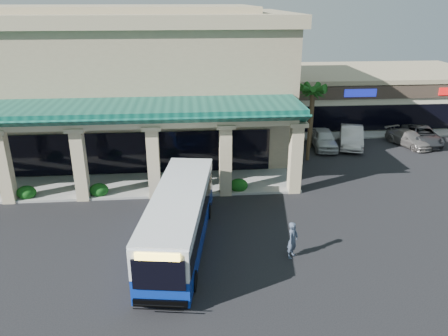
{
  "coord_description": "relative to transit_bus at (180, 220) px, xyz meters",
  "views": [
    {
      "loc": [
        -0.8,
        -20.54,
        11.95
      ],
      "look_at": [
        1.33,
        4.23,
        2.2
      ],
      "focal_mm": 35.0,
      "sensor_mm": 36.0,
      "label": 1
    }
  ],
  "objects": [
    {
      "name": "ground",
      "position": [
        1.37,
        1.0,
        -1.5
      ],
      "size": [
        110.0,
        110.0,
        0.0
      ],
      "primitive_type": "plane",
      "color": "black"
    },
    {
      "name": "palm_0",
      "position": [
        9.87,
        12.0,
        1.8
      ],
      "size": [
        2.4,
        2.4,
        6.6
      ],
      "primitive_type": null,
      "color": "#164A13",
      "rests_on": "ground"
    },
    {
      "name": "broadleaf_tree",
      "position": [
        8.87,
        20.0,
        0.9
      ],
      "size": [
        2.6,
        2.6,
        4.81
      ],
      "primitive_type": null,
      "color": "#0F430F",
      "rests_on": "ground"
    },
    {
      "name": "strip_mall",
      "position": [
        19.37,
        25.0,
        0.95
      ],
      "size": [
        22.5,
        12.5,
        4.9
      ],
      "primitive_type": null,
      "color": "beige",
      "rests_on": "ground"
    },
    {
      "name": "arcade",
      "position": [
        -6.63,
        7.8,
        1.35
      ],
      "size": [
        30.0,
        6.2,
        5.7
      ],
      "primitive_type": null,
      "color": "#0C4A3F",
      "rests_on": "ground"
    },
    {
      "name": "transit_bus",
      "position": [
        0.0,
        0.0,
        0.0
      ],
      "size": [
        4.06,
        10.99,
        3.0
      ],
      "primitive_type": null,
      "rotation": [
        0.0,
        0.0,
        -0.15
      ],
      "color": "#0B2DA1",
      "rests_on": "ground"
    },
    {
      "name": "car_white",
      "position": [
        14.45,
        15.02,
        -0.64
      ],
      "size": [
        3.34,
        5.5,
        1.71
      ],
      "primitive_type": "imported",
      "rotation": [
        0.0,
        0.0,
        -0.32
      ],
      "color": "beige",
      "rests_on": "ground"
    },
    {
      "name": "palm_1",
      "position": [
        10.87,
        15.0,
        1.4
      ],
      "size": [
        2.4,
        2.4,
        5.8
      ],
      "primitive_type": null,
      "color": "#164A13",
      "rests_on": "ground"
    },
    {
      "name": "car_silver",
      "position": [
        11.99,
        14.82,
        -0.71
      ],
      "size": [
        2.39,
        4.82,
        1.58
      ],
      "primitive_type": "imported",
      "rotation": [
        0.0,
        0.0,
        -0.12
      ],
      "color": "silver",
      "rests_on": "ground"
    },
    {
      "name": "pedestrian",
      "position": [
        5.48,
        -1.43,
        -0.56
      ],
      "size": [
        0.79,
        0.82,
        1.88
      ],
      "primitive_type": "imported",
      "rotation": [
        0.0,
        0.0,
        0.88
      ],
      "color": "#3D485D",
      "rests_on": "ground"
    },
    {
      "name": "car_red",
      "position": [
        19.46,
        14.75,
        -0.85
      ],
      "size": [
        3.17,
        4.8,
        1.29
      ],
      "primitive_type": "imported",
      "rotation": [
        0.0,
        0.0,
        0.33
      ],
      "color": "gray",
      "rests_on": "ground"
    },
    {
      "name": "car_gray",
      "position": [
        20.95,
        15.37,
        -0.77
      ],
      "size": [
        3.28,
        5.61,
        1.47
      ],
      "primitive_type": "imported",
      "rotation": [
        0.0,
        0.0,
        -0.17
      ],
      "color": "#343539",
      "rests_on": "ground"
    },
    {
      "name": "main_building",
      "position": [
        -6.63,
        17.0,
        4.17
      ],
      "size": [
        30.8,
        14.8,
        11.35
      ],
      "primitive_type": null,
      "color": "tan",
      "rests_on": "ground"
    }
  ]
}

